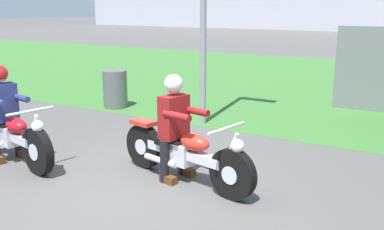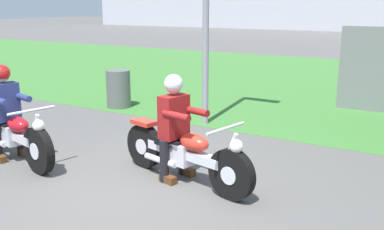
% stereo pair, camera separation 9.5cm
% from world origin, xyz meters
% --- Properties ---
extents(ground, '(120.00, 120.00, 0.00)m').
position_xyz_m(ground, '(0.00, 0.00, 0.00)').
color(ground, '#565451').
extents(grass_verge, '(60.00, 12.00, 0.01)m').
position_xyz_m(grass_verge, '(0.00, 9.01, 0.00)').
color(grass_verge, '#3D7533').
rests_on(grass_verge, ground).
extents(motorcycle_lead, '(2.16, 0.77, 0.87)m').
position_xyz_m(motorcycle_lead, '(0.38, 0.61, 0.39)').
color(motorcycle_lead, black).
rests_on(motorcycle_lead, ground).
extents(rider_lead, '(0.61, 0.54, 1.39)m').
position_xyz_m(rider_lead, '(0.21, 0.65, 0.81)').
color(rider_lead, black).
rests_on(rider_lead, ground).
extents(motorcycle_follow, '(2.10, 0.76, 0.88)m').
position_xyz_m(motorcycle_follow, '(-2.18, -0.00, 0.40)').
color(motorcycle_follow, black).
rests_on(motorcycle_follow, ground).
extents(rider_follow, '(0.61, 0.54, 1.41)m').
position_xyz_m(rider_follow, '(-2.34, 0.03, 0.82)').
color(rider_follow, black).
rests_on(rider_follow, ground).
extents(trash_can, '(0.53, 0.53, 0.83)m').
position_xyz_m(trash_can, '(-3.14, 3.48, 0.42)').
color(trash_can, '#595E5B').
rests_on(trash_can, ground).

